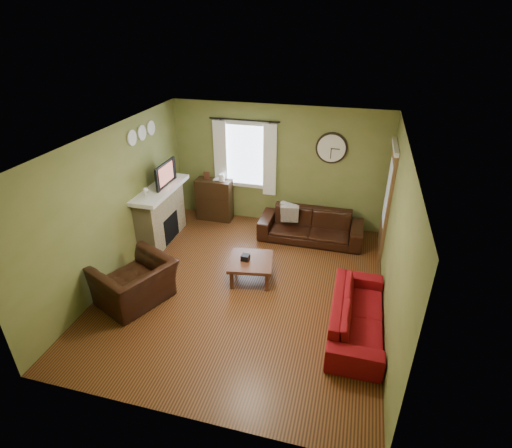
% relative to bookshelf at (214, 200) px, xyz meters
% --- Properties ---
extents(floor, '(4.60, 5.20, 0.00)m').
position_rel_bookshelf_xyz_m(floor, '(1.38, -2.33, -0.47)').
color(floor, '#532D15').
rests_on(floor, ground).
extents(ceiling, '(4.60, 5.20, 0.00)m').
position_rel_bookshelf_xyz_m(ceiling, '(1.38, -2.33, 2.13)').
color(ceiling, white).
rests_on(ceiling, ground).
extents(wall_left, '(0.00, 5.20, 2.60)m').
position_rel_bookshelf_xyz_m(wall_left, '(-0.92, -2.33, 0.83)').
color(wall_left, olive).
rests_on(wall_left, ground).
extents(wall_right, '(0.00, 5.20, 2.60)m').
position_rel_bookshelf_xyz_m(wall_right, '(3.68, -2.33, 0.83)').
color(wall_right, olive).
rests_on(wall_right, ground).
extents(wall_back, '(4.60, 0.00, 2.60)m').
position_rel_bookshelf_xyz_m(wall_back, '(1.38, 0.27, 0.83)').
color(wall_back, olive).
rests_on(wall_back, ground).
extents(wall_front, '(4.60, 0.00, 2.60)m').
position_rel_bookshelf_xyz_m(wall_front, '(1.38, -4.93, 0.83)').
color(wall_front, olive).
rests_on(wall_front, ground).
extents(fireplace, '(0.40, 1.40, 1.10)m').
position_rel_bookshelf_xyz_m(fireplace, '(-0.72, -1.18, 0.08)').
color(fireplace, tan).
rests_on(fireplace, floor).
extents(firebox, '(0.04, 0.60, 0.55)m').
position_rel_bookshelf_xyz_m(firebox, '(-0.53, -1.18, -0.17)').
color(firebox, black).
rests_on(firebox, fireplace).
extents(mantel, '(0.58, 1.60, 0.08)m').
position_rel_bookshelf_xyz_m(mantel, '(-0.69, -1.18, 0.67)').
color(mantel, white).
rests_on(mantel, fireplace).
extents(tv, '(0.08, 0.60, 0.35)m').
position_rel_bookshelf_xyz_m(tv, '(-0.67, -1.03, 0.88)').
color(tv, black).
rests_on(tv, mantel).
extents(tv_screen, '(0.02, 0.62, 0.36)m').
position_rel_bookshelf_xyz_m(tv_screen, '(-0.59, -1.03, 0.94)').
color(tv_screen, '#994C3F').
rests_on(tv_screen, mantel).
extents(medallion_left, '(0.28, 0.28, 0.03)m').
position_rel_bookshelf_xyz_m(medallion_left, '(-0.90, -1.53, 1.78)').
color(medallion_left, white).
rests_on(medallion_left, wall_left).
extents(medallion_mid, '(0.28, 0.28, 0.03)m').
position_rel_bookshelf_xyz_m(medallion_mid, '(-0.90, -1.18, 1.78)').
color(medallion_mid, white).
rests_on(medallion_mid, wall_left).
extents(medallion_right, '(0.28, 0.28, 0.03)m').
position_rel_bookshelf_xyz_m(medallion_right, '(-0.90, -0.83, 1.78)').
color(medallion_right, white).
rests_on(medallion_right, wall_left).
extents(window_pane, '(1.00, 0.02, 1.30)m').
position_rel_bookshelf_xyz_m(window_pane, '(0.68, 0.25, 1.03)').
color(window_pane, silver).
rests_on(window_pane, wall_back).
extents(curtain_rod, '(0.03, 0.03, 1.50)m').
position_rel_bookshelf_xyz_m(curtain_rod, '(0.68, 0.15, 1.80)').
color(curtain_rod, black).
rests_on(curtain_rod, wall_back).
extents(curtain_left, '(0.28, 0.04, 1.55)m').
position_rel_bookshelf_xyz_m(curtain_left, '(0.13, 0.15, 0.98)').
color(curtain_left, white).
rests_on(curtain_left, wall_back).
extents(curtain_right, '(0.28, 0.04, 1.55)m').
position_rel_bookshelf_xyz_m(curtain_right, '(1.23, 0.15, 0.98)').
color(curtain_right, white).
rests_on(curtain_right, wall_back).
extents(wall_clock, '(0.64, 0.06, 0.64)m').
position_rel_bookshelf_xyz_m(wall_clock, '(2.48, 0.22, 1.33)').
color(wall_clock, white).
rests_on(wall_clock, wall_back).
extents(door, '(0.05, 0.90, 2.10)m').
position_rel_bookshelf_xyz_m(door, '(3.65, -0.48, 0.58)').
color(door, brown).
rests_on(door, floor).
extents(bookshelf, '(0.80, 0.34, 0.95)m').
position_rel_bookshelf_xyz_m(bookshelf, '(0.00, 0.00, 0.00)').
color(bookshelf, black).
rests_on(bookshelf, floor).
extents(book, '(0.19, 0.25, 0.02)m').
position_rel_bookshelf_xyz_m(book, '(0.01, 0.08, 0.49)').
color(book, '#4B2718').
rests_on(book, bookshelf).
extents(sofa_brown, '(2.11, 0.82, 0.62)m').
position_rel_bookshelf_xyz_m(sofa_brown, '(2.24, -0.38, -0.17)').
color(sofa_brown, black).
rests_on(sofa_brown, floor).
extents(pillow_left, '(0.38, 0.23, 0.36)m').
position_rel_bookshelf_xyz_m(pillow_left, '(1.76, -0.30, 0.08)').
color(pillow_left, gray).
rests_on(pillow_left, sofa_brown).
extents(pillow_right, '(0.38, 0.17, 0.36)m').
position_rel_bookshelf_xyz_m(pillow_right, '(1.80, -0.42, 0.08)').
color(pillow_right, gray).
rests_on(pillow_right, sofa_brown).
extents(sofa_red, '(0.76, 1.94, 0.57)m').
position_rel_bookshelf_xyz_m(sofa_red, '(3.28, -2.89, -0.19)').
color(sofa_red, maroon).
rests_on(sofa_red, floor).
extents(armchair, '(1.36, 1.43, 0.73)m').
position_rel_bookshelf_xyz_m(armchair, '(-0.22, -3.13, -0.11)').
color(armchair, black).
rests_on(armchair, floor).
extents(coffee_table, '(0.87, 0.87, 0.40)m').
position_rel_bookshelf_xyz_m(coffee_table, '(1.43, -2.07, -0.27)').
color(coffee_table, '#4B2718').
rests_on(coffee_table, floor).
extents(tissue_box, '(0.15, 0.15, 0.10)m').
position_rel_bookshelf_xyz_m(tissue_box, '(1.33, -2.09, -0.07)').
color(tissue_box, black).
rests_on(tissue_box, coffee_table).
extents(wine_glass_a, '(0.07, 0.07, 0.21)m').
position_rel_bookshelf_xyz_m(wine_glass_a, '(-0.67, -1.72, 0.81)').
color(wine_glass_a, white).
rests_on(wine_glass_a, mantel).
extents(wine_glass_b, '(0.06, 0.06, 0.18)m').
position_rel_bookshelf_xyz_m(wine_glass_b, '(-0.67, -1.66, 0.80)').
color(wine_glass_b, white).
rests_on(wine_glass_b, mantel).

